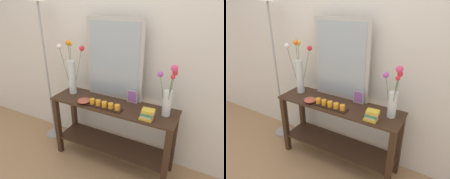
# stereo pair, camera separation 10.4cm
# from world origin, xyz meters

# --- Properties ---
(ground_plane) EXTENTS (7.00, 6.00, 0.02)m
(ground_plane) POSITION_xyz_m (0.00, 0.00, -0.01)
(ground_plane) COLOR #A87F56
(wall_back) EXTENTS (6.40, 0.08, 2.70)m
(wall_back) POSITION_xyz_m (0.00, 0.32, 1.35)
(wall_back) COLOR silver
(wall_back) RESTS_ON ground
(console_table) EXTENTS (1.40, 0.40, 0.77)m
(console_table) POSITION_xyz_m (0.00, 0.00, 0.48)
(console_table) COLOR #382316
(console_table) RESTS_ON ground
(mirror_leaning) EXTENTS (0.66, 0.03, 0.88)m
(mirror_leaning) POSITION_xyz_m (-0.06, 0.17, 1.21)
(mirror_leaning) COLOR #B7B2AD
(mirror_leaning) RESTS_ON console_table
(tall_vase_left) EXTENTS (0.20, 0.26, 0.64)m
(tall_vase_left) POSITION_xyz_m (-0.54, 0.04, 1.05)
(tall_vase_left) COLOR silver
(tall_vase_left) RESTS_ON console_table
(vase_right) EXTENTS (0.19, 0.19, 0.53)m
(vase_right) POSITION_xyz_m (0.57, 0.03, 0.99)
(vase_right) COLOR silver
(vase_right) RESTS_ON console_table
(candle_tray) EXTENTS (0.39, 0.09, 0.07)m
(candle_tray) POSITION_xyz_m (-0.03, -0.11, 0.80)
(candle_tray) COLOR black
(candle_tray) RESTS_ON console_table
(picture_frame_small) EXTENTS (0.12, 0.01, 0.14)m
(picture_frame_small) POSITION_xyz_m (0.18, 0.13, 0.84)
(picture_frame_small) COLOR #B7B2AD
(picture_frame_small) RESTS_ON console_table
(decorative_bowl) EXTENTS (0.14, 0.14, 0.05)m
(decorative_bowl) POSITION_xyz_m (-0.28, -0.12, 0.80)
(decorative_bowl) COLOR #B24C38
(decorative_bowl) RESTS_ON console_table
(book_stack) EXTENTS (0.14, 0.10, 0.10)m
(book_stack) POSITION_xyz_m (0.43, -0.12, 0.82)
(book_stack) COLOR gold
(book_stack) RESTS_ON console_table
(floor_lamp) EXTENTS (0.24, 0.24, 1.89)m
(floor_lamp) POSITION_xyz_m (-0.98, 0.08, 1.27)
(floor_lamp) COLOR #9E9EA3
(floor_lamp) RESTS_ON ground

